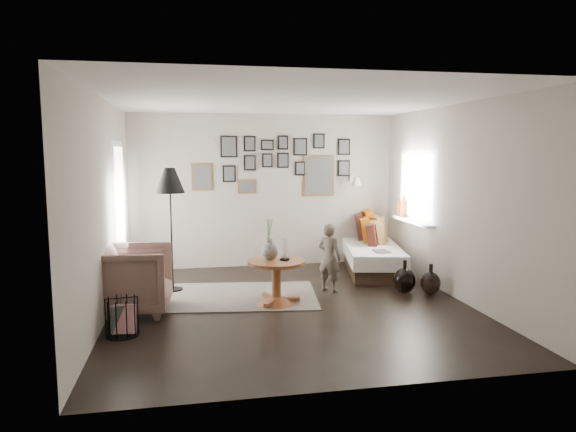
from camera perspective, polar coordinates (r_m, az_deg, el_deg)
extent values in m
plane|color=black|center=(6.71, 0.38, -9.91)|extent=(4.80, 4.80, 0.00)
plane|color=#A39A8F|center=(8.80, -2.63, 2.81)|extent=(4.50, 0.00, 4.50)
plane|color=#A39A8F|center=(4.14, 6.83, -2.22)|extent=(4.50, 0.00, 4.50)
plane|color=#A39A8F|center=(6.40, -19.77, 0.74)|extent=(0.00, 4.80, 4.80)
plane|color=#A39A8F|center=(7.22, 18.20, 1.49)|extent=(0.00, 4.80, 4.80)
plane|color=white|center=(6.44, 0.40, 12.79)|extent=(4.80, 4.80, 0.00)
plane|color=white|center=(7.61, -18.19, -0.13)|extent=(0.00, 2.14, 2.14)
plane|color=white|center=(7.61, -18.19, -0.13)|extent=(0.00, 1.88, 1.88)
plane|color=white|center=(7.61, -18.19, -0.13)|extent=(0.00, 1.93, 1.93)
plane|color=white|center=(8.27, 14.13, 3.36)|extent=(0.00, 1.30, 1.30)
plane|color=white|center=(8.27, 14.13, 3.36)|extent=(0.00, 1.14, 1.14)
cube|color=white|center=(8.30, 13.64, -0.57)|extent=(0.15, 1.32, 0.04)
cylinder|color=#8C4C14|center=(8.60, 12.71, 0.80)|extent=(0.10, 0.10, 0.28)
cylinder|color=#8C4C14|center=(8.76, 12.26, 0.72)|extent=(0.08, 0.08, 0.22)
cube|color=brown|center=(8.69, -9.52, 4.31)|extent=(0.35, 0.03, 0.45)
cube|color=black|center=(8.67, -9.51, 4.31)|extent=(0.30, 0.01, 0.40)
cube|color=black|center=(8.70, -6.60, 7.66)|extent=(0.28, 0.03, 0.36)
cube|color=black|center=(8.68, -6.59, 7.66)|extent=(0.23, 0.01, 0.31)
cube|color=black|center=(8.70, -6.55, 4.70)|extent=(0.22, 0.03, 0.28)
cube|color=black|center=(8.69, -6.54, 4.69)|extent=(0.17, 0.01, 0.23)
cube|color=black|center=(8.73, -4.29, 8.02)|extent=(0.20, 0.03, 0.26)
cube|color=black|center=(8.71, -4.27, 8.02)|extent=(0.15, 0.01, 0.21)
cube|color=black|center=(8.73, -4.27, 5.92)|extent=(0.20, 0.03, 0.26)
cube|color=black|center=(8.71, -4.25, 5.91)|extent=(0.15, 0.01, 0.21)
cube|color=black|center=(8.77, -2.32, 7.90)|extent=(0.22, 0.03, 0.18)
cube|color=black|center=(8.75, -2.30, 7.90)|extent=(0.17, 0.01, 0.13)
cube|color=black|center=(8.77, -2.31, 6.20)|extent=(0.18, 0.03, 0.24)
cube|color=black|center=(8.75, -2.29, 6.19)|extent=(0.13, 0.01, 0.19)
cube|color=black|center=(8.81, -0.57, 8.16)|extent=(0.18, 0.03, 0.24)
cube|color=black|center=(8.80, -0.54, 8.16)|extent=(0.13, 0.01, 0.19)
cube|color=black|center=(8.81, -0.56, 6.21)|extent=(0.20, 0.03, 0.26)
cube|color=black|center=(8.80, -0.54, 6.20)|extent=(0.15, 0.01, 0.21)
cube|color=black|center=(8.87, 1.36, 7.70)|extent=(0.24, 0.03, 0.30)
cube|color=black|center=(8.85, 1.38, 7.70)|extent=(0.19, 0.01, 0.25)
cube|color=black|center=(8.88, 1.35, 5.31)|extent=(0.18, 0.03, 0.24)
cube|color=black|center=(8.86, 1.38, 5.30)|extent=(0.13, 0.01, 0.19)
cube|color=brown|center=(8.96, 3.42, 4.48)|extent=(0.55, 0.03, 0.70)
cube|color=black|center=(8.94, 3.45, 4.48)|extent=(0.50, 0.01, 0.65)
cube|color=black|center=(8.95, 3.45, 8.32)|extent=(0.20, 0.03, 0.26)
cube|color=black|center=(8.93, 3.48, 8.32)|extent=(0.15, 0.01, 0.21)
cube|color=black|center=(9.07, 6.23, 7.65)|extent=(0.22, 0.03, 0.28)
cube|color=black|center=(9.05, 6.26, 7.65)|extent=(0.17, 0.01, 0.23)
cube|color=black|center=(9.07, 6.20, 5.31)|extent=(0.22, 0.03, 0.28)
cube|color=black|center=(9.05, 6.23, 5.30)|extent=(0.17, 0.01, 0.23)
cube|color=brown|center=(8.74, -4.57, 3.29)|extent=(0.30, 0.03, 0.24)
cube|color=black|center=(8.73, -4.56, 3.28)|extent=(0.25, 0.01, 0.19)
cube|color=white|center=(9.11, 7.11, 4.17)|extent=(0.06, 0.04, 0.10)
cylinder|color=white|center=(8.99, 7.35, 4.26)|extent=(0.02, 0.24, 0.02)
cone|color=white|center=(8.87, 7.61, 3.82)|extent=(0.18, 0.18, 0.14)
cube|color=#B8AEA1|center=(7.13, -5.16, -8.83)|extent=(2.18, 1.65, 0.01)
cone|color=brown|center=(6.74, -1.30, -9.35)|extent=(0.55, 0.55, 0.11)
cylinder|color=brown|center=(6.68, -1.31, -7.33)|extent=(0.12, 0.12, 0.42)
cylinder|color=brown|center=(6.62, -1.31, -5.12)|extent=(0.74, 0.74, 0.04)
ellipsoid|color=black|center=(6.59, -2.03, -3.94)|extent=(0.21, 0.21, 0.23)
cylinder|color=black|center=(6.57, -2.04, -2.76)|extent=(0.06, 0.06, 0.04)
cylinder|color=black|center=(6.63, -0.37, -4.81)|extent=(0.13, 0.13, 0.02)
cube|color=black|center=(8.64, 9.31, -5.37)|extent=(1.13, 1.96, 0.21)
cube|color=silver|center=(8.59, 9.33, -3.99)|extent=(1.20, 2.03, 0.23)
cube|color=#994908|center=(9.24, 7.89, -0.92)|extent=(0.26, 0.56, 0.54)
cube|color=#351711|center=(9.11, 7.27, -1.21)|extent=(0.35, 0.53, 0.48)
cube|color=brown|center=(9.05, 9.09, -1.36)|extent=(0.26, 0.49, 0.46)
cube|color=#994908|center=(8.86, 8.21, -1.59)|extent=(0.32, 0.49, 0.44)
cube|color=brown|center=(8.76, 9.54, -1.85)|extent=(0.20, 0.41, 0.41)
cube|color=#351711|center=(8.59, 9.26, -2.09)|extent=(0.35, 0.44, 0.39)
cube|color=black|center=(8.05, 10.36, -3.87)|extent=(0.22, 0.30, 0.02)
imported|color=brown|center=(6.61, -16.90, -6.73)|extent=(0.97, 0.95, 0.83)
cube|color=silver|center=(6.64, -16.62, -6.10)|extent=(0.41, 0.42, 0.17)
cylinder|color=black|center=(7.57, -12.66, -7.98)|extent=(0.27, 0.27, 0.03)
cylinder|color=black|center=(7.40, -12.82, -2.28)|extent=(0.02, 0.02, 1.55)
cone|color=black|center=(7.32, -12.99, 3.88)|extent=(0.41, 0.41, 0.35)
cube|color=black|center=(5.90, -17.97, -10.80)|extent=(0.25, 0.18, 0.32)
cube|color=silver|center=(5.87, -17.68, -10.86)|extent=(0.23, 0.10, 0.32)
ellipsoid|color=black|center=(7.40, 12.82, -7.01)|extent=(0.31, 0.31, 0.36)
cylinder|color=black|center=(7.35, 12.87, -5.24)|extent=(0.05, 0.05, 0.11)
ellipsoid|color=black|center=(7.44, 15.55, -7.19)|extent=(0.27, 0.27, 0.32)
cylinder|color=black|center=(7.39, 15.61, -5.59)|extent=(0.05, 0.05, 0.11)
imported|color=#5D5149|center=(7.27, 4.62, -4.62)|extent=(0.41, 0.42, 0.97)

